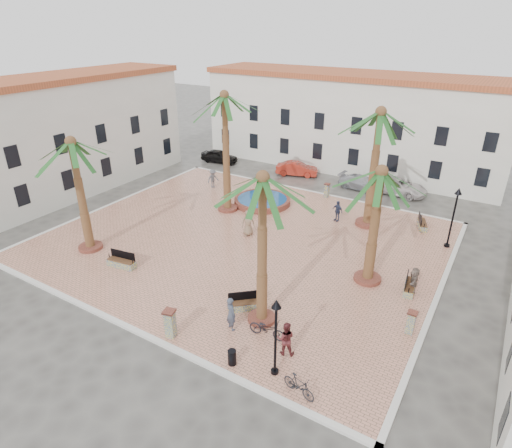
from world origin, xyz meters
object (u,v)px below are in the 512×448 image
(fountain, at_px, (262,200))
(palm_sw, at_px, (73,155))
(lamppost_s, at_px, (276,325))
(car_white, at_px, (397,186))
(pedestrian_fountain_a, at_px, (248,223))
(bench_s, at_px, (122,263))
(pedestrian_fountain_b, at_px, (337,211))
(cyclist_a, at_px, (231,314))
(bicycle_b, at_px, (299,386))
(lamppost_e, at_px, (455,208))
(car_red, at_px, (297,169))
(bench_ne, at_px, (422,224))
(bollard_se, at_px, (170,323))
(car_black, at_px, (219,156))
(bollard_n, at_px, (327,190))
(pedestrian_north, at_px, (213,179))
(palm_e, at_px, (380,186))
(cyclist_b, at_px, (286,339))
(bench_se, at_px, (245,305))
(bicycle_a, at_px, (267,329))
(pedestrian_east, at_px, (414,280))
(car_silver, at_px, (362,183))
(palm_nw, at_px, (225,108))
(bench_e, at_px, (409,287))
(litter_bin, at_px, (232,357))
(bollard_e, at_px, (411,322))
(palm_s, at_px, (263,195))
(palm_ne, at_px, (379,126))

(fountain, distance_m, palm_sw, 15.39)
(lamppost_s, height_order, car_white, lamppost_s)
(palm_sw, xyz_separation_m, lamppost_s, (16.15, -3.34, -3.87))
(car_white, bearing_deg, pedestrian_fountain_a, 159.63)
(bench_s, bearing_deg, pedestrian_fountain_b, 47.57)
(cyclist_a, relative_size, bicycle_b, 1.15)
(lamppost_e, distance_m, car_red, 17.76)
(bench_ne, height_order, bollard_se, bollard_se)
(pedestrian_fountain_a, relative_size, car_black, 0.47)
(bollard_n, height_order, car_red, bollard_n)
(pedestrian_north, bearing_deg, palm_e, -92.20)
(car_red, bearing_deg, pedestrian_fountain_b, -155.28)
(palm_e, bearing_deg, car_black, 145.74)
(lamppost_e, bearing_deg, lamppost_s, -105.15)
(cyclist_b, xyz_separation_m, car_white, (-1.08, 23.39, -0.31))
(bench_se, bearing_deg, bicycle_a, -73.31)
(fountain, distance_m, pedestrian_north, 5.86)
(bollard_se, height_order, pedestrian_east, pedestrian_east)
(palm_e, bearing_deg, pedestrian_fountain_b, 124.29)
(cyclist_a, relative_size, car_silver, 0.42)
(palm_sw, relative_size, pedestrian_north, 4.48)
(palm_nw, bearing_deg, bicycle_b, -46.45)
(bench_e, bearing_deg, litter_bin, 143.91)
(bicycle_b, bearing_deg, palm_e, 15.02)
(bench_s, xyz_separation_m, car_red, (1.40, 21.67, 0.24))
(bollard_se, distance_m, litter_bin, 3.63)
(cyclist_b, height_order, pedestrian_east, cyclist_b)
(lamppost_e, height_order, litter_bin, lamppost_e)
(palm_sw, xyz_separation_m, car_silver, (11.85, 20.70, -6.04))
(palm_nw, relative_size, lamppost_e, 2.21)
(bollard_e, xyz_separation_m, car_silver, (-8.69, 18.25, -0.17))
(fountain, relative_size, car_black, 1.16)
(bollard_se, xyz_separation_m, pedestrian_north, (-10.48, 17.54, 0.07))
(palm_e, xyz_separation_m, cyclist_b, (-1.27, -8.02, -5.10))
(car_white, bearing_deg, bollard_se, 175.93)
(bench_se, distance_m, cyclist_b, 3.95)
(lamppost_e, distance_m, car_silver, 11.94)
(bicycle_a, relative_size, car_silver, 0.44)
(palm_nw, height_order, palm_s, palm_nw)
(bench_ne, bearing_deg, pedestrian_fountain_a, 108.77)
(pedestrian_east, bearing_deg, bench_s, -78.97)
(palm_e, height_order, palm_ne, palm_ne)
(palm_s, bearing_deg, bench_ne, 73.43)
(palm_ne, bearing_deg, bench_s, -128.73)
(lamppost_s, relative_size, bicycle_b, 2.44)
(bollard_e, bearing_deg, pedestrian_east, 101.09)
(litter_bin, relative_size, pedestrian_fountain_a, 0.40)
(bicycle_b, bearing_deg, pedestrian_fountain_a, 53.67)
(palm_s, height_order, bollard_e, palm_s)
(bollard_e, bearing_deg, bollard_n, 126.13)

